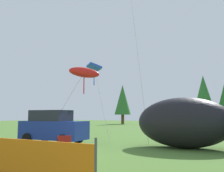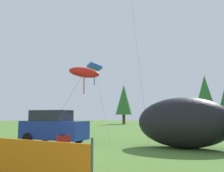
{
  "view_description": "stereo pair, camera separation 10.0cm",
  "coord_description": "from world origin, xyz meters",
  "px_view_note": "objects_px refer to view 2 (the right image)",
  "views": [
    {
      "loc": [
        8.33,
        -7.79,
        1.72
      ],
      "look_at": [
        0.42,
        4.55,
        3.43
      ],
      "focal_mm": 40.0,
      "sensor_mm": 36.0,
      "label": 1
    },
    {
      "loc": [
        8.41,
        -7.74,
        1.72
      ],
      "look_at": [
        0.42,
        4.55,
        3.43
      ],
      "focal_mm": 40.0,
      "sensor_mm": 36.0,
      "label": 2
    }
  ],
  "objects_px": {
    "inflatable_cat": "(200,125)",
    "kite_red_lizard": "(84,73)",
    "kite_blue_box": "(95,68)",
    "parked_car": "(53,127)",
    "folding_chair": "(62,146)"
  },
  "relations": [
    {
      "from": "inflatable_cat",
      "to": "kite_blue_box",
      "type": "height_order",
      "value": "kite_blue_box"
    },
    {
      "from": "inflatable_cat",
      "to": "kite_blue_box",
      "type": "relative_size",
      "value": 1.32
    },
    {
      "from": "kite_blue_box",
      "to": "kite_red_lizard",
      "type": "relative_size",
      "value": 1.12
    },
    {
      "from": "parked_car",
      "to": "folding_chair",
      "type": "height_order",
      "value": "parked_car"
    },
    {
      "from": "folding_chair",
      "to": "kite_blue_box",
      "type": "bearing_deg",
      "value": -30.02
    },
    {
      "from": "parked_car",
      "to": "folding_chair",
      "type": "bearing_deg",
      "value": -48.41
    },
    {
      "from": "parked_car",
      "to": "inflatable_cat",
      "type": "xyz_separation_m",
      "value": [
        8.15,
        2.29,
        0.23
      ]
    },
    {
      "from": "kite_blue_box",
      "to": "parked_car",
      "type": "bearing_deg",
      "value": -108.66
    },
    {
      "from": "inflatable_cat",
      "to": "kite_blue_box",
      "type": "bearing_deg",
      "value": 171.96
    },
    {
      "from": "inflatable_cat",
      "to": "kite_red_lizard",
      "type": "xyz_separation_m",
      "value": [
        -6.29,
        -1.66,
        3.04
      ]
    },
    {
      "from": "kite_blue_box",
      "to": "kite_red_lizard",
      "type": "height_order",
      "value": "kite_blue_box"
    },
    {
      "from": "folding_chair",
      "to": "inflatable_cat",
      "type": "bearing_deg",
      "value": -88.12
    },
    {
      "from": "folding_chair",
      "to": "kite_blue_box",
      "type": "distance_m",
      "value": 8.87
    },
    {
      "from": "inflatable_cat",
      "to": "parked_car",
      "type": "bearing_deg",
      "value": -167.81
    },
    {
      "from": "folding_chair",
      "to": "kite_red_lizard",
      "type": "height_order",
      "value": "kite_red_lizard"
    }
  ]
}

